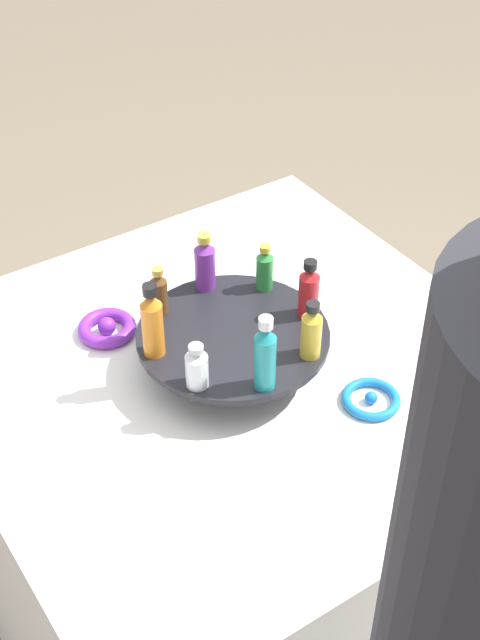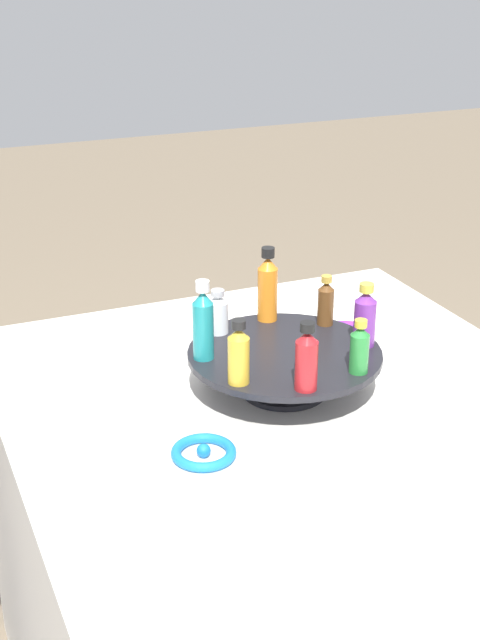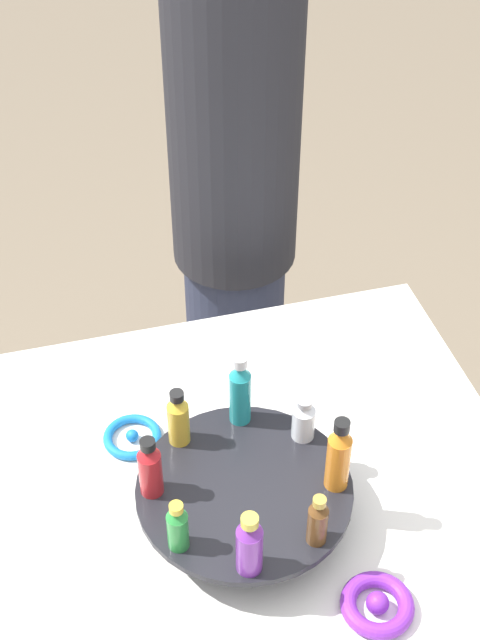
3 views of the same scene
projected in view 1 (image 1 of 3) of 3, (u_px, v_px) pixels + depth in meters
ground_plane at (235, 609)px, 2.16m from camera, size 12.00×12.00×0.00m
party_table at (234, 504)px, 1.90m from camera, size 1.01×1.01×0.80m
display_stand at (233, 341)px, 1.61m from camera, size 0.35×0.35×0.08m
bottle_brown at (159, 293)px, 1.62m from camera, size 0.03×0.03×0.10m
bottle_orange at (152, 323)px, 1.52m from camera, size 0.04×0.04×0.15m
bottle_clear at (197, 367)px, 1.47m from camera, size 0.04×0.04×0.09m
bottle_teal at (265, 355)px, 1.45m from camera, size 0.04×0.04×0.15m
bottle_gold at (311, 332)px, 1.52m from camera, size 0.04×0.04×0.11m
bottle_red at (309, 290)px, 1.61m from camera, size 0.04×0.04×0.12m
bottle_green at (265, 268)px, 1.68m from camera, size 0.03×0.03×0.10m
bottle_purple at (205, 263)px, 1.67m from camera, size 0.04×0.04×0.12m
ribbon_bow_purple at (107, 328)px, 1.72m from camera, size 0.11×0.11×0.04m
ribbon_bow_blue at (371, 399)px, 1.57m from camera, size 0.11×0.11×0.02m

